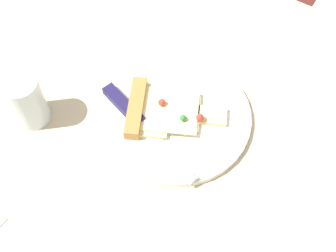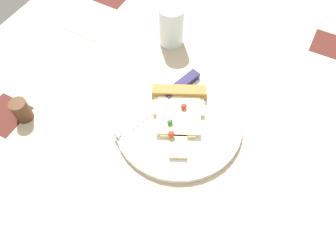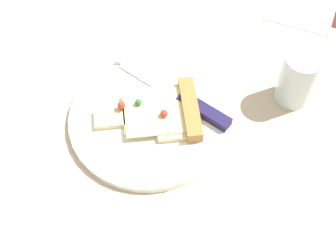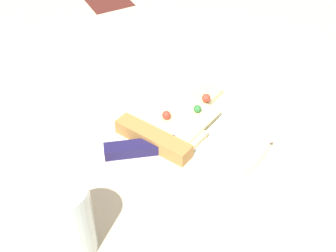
{
  "view_description": "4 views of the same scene",
  "coord_description": "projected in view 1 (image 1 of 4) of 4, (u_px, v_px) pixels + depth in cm",
  "views": [
    {
      "loc": [
        -26.23,
        37.28,
        67.68
      ],
      "look_at": [
        -5.84,
        4.1,
        2.86
      ],
      "focal_mm": 47.23,
      "sensor_mm": 36.0,
      "label": 1
    },
    {
      "loc": [
        -39.76,
        -14.91,
        58.29
      ],
      "look_at": [
        -7.88,
        1.71,
        2.36
      ],
      "focal_mm": 34.54,
      "sensor_mm": 36.0,
      "label": 2
    },
    {
      "loc": [
        12.49,
        -40.74,
        67.67
      ],
      "look_at": [
        -1.37,
        -0.59,
        2.05
      ],
      "focal_mm": 50.82,
      "sensor_mm": 36.0,
      "label": 3
    },
    {
      "loc": [
        21.62,
        47.32,
        46.95
      ],
      "look_at": [
        -1.98,
        2.29,
        2.56
      ],
      "focal_mm": 49.88,
      "sensor_mm": 36.0,
      "label": 4
    }
  ],
  "objects": [
    {
      "name": "pizza_slice",
      "position": [
        161.0,
        111.0,
        0.78
      ],
      "size": [
        19.06,
        14.89,
        2.64
      ],
      "rotation": [
        0.0,
        0.0,
        2.02
      ],
      "color": "beige",
      "rests_on": "plate"
    },
    {
      "name": "plate",
      "position": [
        175.0,
        116.0,
        0.79
      ],
      "size": [
        27.15,
        27.15,
        1.34
      ],
      "primitive_type": "cylinder",
      "color": "white",
      "rests_on": "ground_plane"
    },
    {
      "name": "drinking_glass",
      "position": [
        27.0,
        101.0,
        0.76
      ],
      "size": [
        6.15,
        6.15,
        10.2
      ],
      "primitive_type": "cylinder",
      "color": "silver",
      "rests_on": "ground_plane"
    },
    {
      "name": "ground_plane",
      "position": [
        153.0,
        108.0,
        0.83
      ],
      "size": [
        114.61,
        114.61,
        3.0
      ],
      "color": "#C6B293",
      "rests_on": "ground"
    },
    {
      "name": "knife",
      "position": [
        140.0,
        123.0,
        0.77
      ],
      "size": [
        23.45,
        9.51,
        2.45
      ],
      "rotation": [
        0.0,
        0.0,
        1.25
      ],
      "color": "silver",
      "rests_on": "plate"
    }
  ]
}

